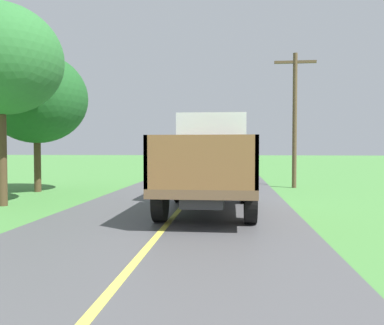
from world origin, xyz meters
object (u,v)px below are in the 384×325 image
object	(u,v)px
utility_pole_roadside	(295,115)
roadside_tree_near_left	(0,60)
banana_truck_near	(210,160)
roadside_tree_mid_right	(37,98)

from	to	relation	value
utility_pole_roadside	roadside_tree_near_left	bearing A→B (deg)	-146.65
banana_truck_near	roadside_tree_mid_right	xyz separation A→B (m)	(-7.37, 3.94, 2.41)
utility_pole_roadside	roadside_tree_near_left	xyz separation A→B (m)	(-10.00, -6.58, 1.24)
banana_truck_near	utility_pole_roadside	bearing A→B (deg)	62.31
banana_truck_near	roadside_tree_mid_right	distance (m)	8.70
banana_truck_near	roadside_tree_mid_right	bearing A→B (deg)	151.88
banana_truck_near	utility_pole_roadside	world-z (taller)	utility_pole_roadside
banana_truck_near	roadside_tree_near_left	bearing A→B (deg)	179.26
banana_truck_near	utility_pole_roadside	size ratio (longest dim) A/B	0.95
banana_truck_near	roadside_tree_near_left	world-z (taller)	roadside_tree_near_left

